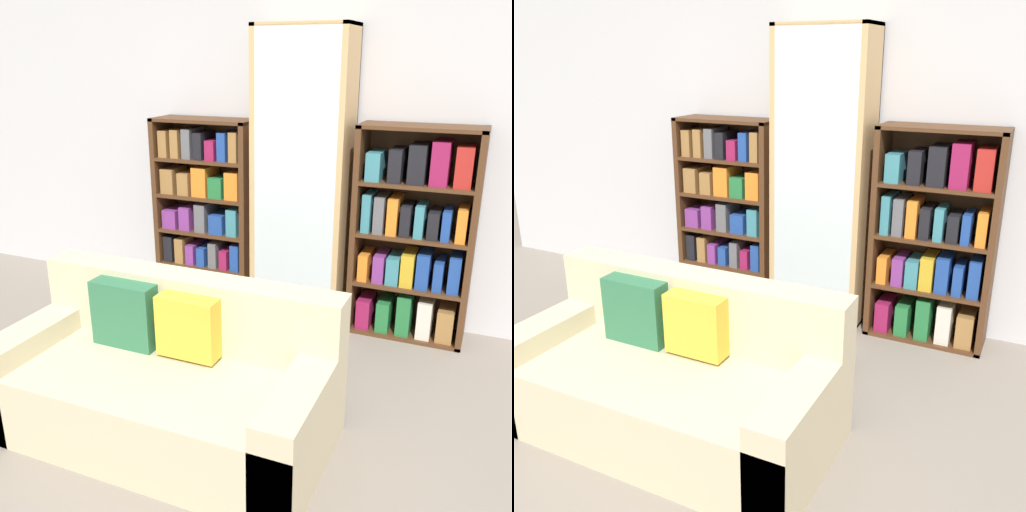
{
  "view_description": "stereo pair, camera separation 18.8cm",
  "coord_description": "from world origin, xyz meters",
  "views": [
    {
      "loc": [
        1.3,
        -1.57,
        1.88
      ],
      "look_at": [
        0.04,
        1.39,
        0.75
      ],
      "focal_mm": 40.0,
      "sensor_mm": 36.0,
      "label": 1
    },
    {
      "loc": [
        1.47,
        -1.49,
        1.88
      ],
      "look_at": [
        0.04,
        1.39,
        0.75
      ],
      "focal_mm": 40.0,
      "sensor_mm": 36.0,
      "label": 2
    }
  ],
  "objects": [
    {
      "name": "ground_plane",
      "position": [
        0.0,
        0.0,
        0.0
      ],
      "size": [
        16.0,
        16.0,
        0.0
      ],
      "primitive_type": "plane",
      "color": "gray"
    },
    {
      "name": "bookshelf_right",
      "position": [
        0.84,
        2.24,
        0.7
      ],
      "size": [
        0.8,
        0.32,
        1.46
      ],
      "color": "#4C2D19",
      "rests_on": "ground"
    },
    {
      "name": "display_cabinet",
      "position": [
        0.04,
        2.23,
        1.04
      ],
      "size": [
        0.66,
        0.36,
        2.09
      ],
      "color": "tan",
      "rests_on": "ground"
    },
    {
      "name": "wall_back",
      "position": [
        0.0,
        2.45,
        1.35
      ],
      "size": [
        6.76,
        0.06,
        2.7
      ],
      "color": "silver",
      "rests_on": "ground"
    },
    {
      "name": "wine_bottle",
      "position": [
        0.47,
        1.57,
        0.14
      ],
      "size": [
        0.08,
        0.08,
        0.34
      ],
      "color": "black",
      "rests_on": "ground"
    },
    {
      "name": "bookshelf_left",
      "position": [
        -0.75,
        2.24,
        0.71
      ],
      "size": [
        0.78,
        0.32,
        1.44
      ],
      "color": "#4C2D19",
      "rests_on": "ground"
    },
    {
      "name": "couch",
      "position": [
        -0.14,
        0.6,
        0.28
      ],
      "size": [
        1.72,
        0.83,
        0.79
      ],
      "color": "beige",
      "rests_on": "ground"
    }
  ]
}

